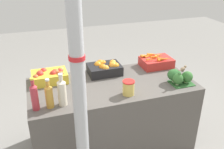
% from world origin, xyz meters
% --- Properties ---
extents(ground_plane, '(10.00, 10.00, 0.00)m').
position_xyz_m(ground_plane, '(0.00, 0.00, 0.00)').
color(ground_plane, gray).
extents(market_table, '(1.66, 0.79, 0.77)m').
position_xyz_m(market_table, '(0.00, 0.00, 0.38)').
color(market_table, '#56514C').
rests_on(market_table, ground_plane).
extents(support_pole, '(0.11, 0.11, 2.45)m').
position_xyz_m(support_pole, '(-0.45, -0.62, 1.23)').
color(support_pole, '#B7BABF').
rests_on(support_pole, ground_plane).
extents(apple_crate, '(0.35, 0.25, 0.14)m').
position_xyz_m(apple_crate, '(-0.59, 0.24, 0.83)').
color(apple_crate, gold).
rests_on(apple_crate, market_table).
extents(orange_crate, '(0.35, 0.25, 0.14)m').
position_xyz_m(orange_crate, '(-0.00, 0.24, 0.83)').
color(orange_crate, black).
rests_on(orange_crate, market_table).
extents(carrot_crate, '(0.35, 0.26, 0.14)m').
position_xyz_m(carrot_crate, '(0.62, 0.24, 0.83)').
color(carrot_crate, red).
rests_on(carrot_crate, market_table).
extents(broccoli_pile, '(0.24, 0.20, 0.15)m').
position_xyz_m(broccoli_pile, '(0.64, -0.21, 0.84)').
color(broccoli_pile, '#2D602D').
rests_on(broccoli_pile, market_table).
extents(juice_bottle_ruby, '(0.06, 0.06, 0.30)m').
position_xyz_m(juice_bottle_ruby, '(-0.75, -0.24, 0.89)').
color(juice_bottle_ruby, '#B2333D').
rests_on(juice_bottle_ruby, market_table).
extents(juice_bottle_amber, '(0.07, 0.07, 0.27)m').
position_xyz_m(juice_bottle_amber, '(-0.64, -0.24, 0.88)').
color(juice_bottle_amber, gold).
rests_on(juice_bottle_amber, market_table).
extents(juice_bottle_cloudy, '(0.07, 0.07, 0.30)m').
position_xyz_m(juice_bottle_cloudy, '(-0.53, -0.24, 0.90)').
color(juice_bottle_cloudy, beige).
rests_on(juice_bottle_cloudy, market_table).
extents(pickle_jar, '(0.11, 0.11, 0.14)m').
position_xyz_m(pickle_jar, '(0.08, -0.25, 0.84)').
color(pickle_jar, '#DBBC56').
rests_on(pickle_jar, market_table).
extents(sparrow_bird, '(0.13, 0.07, 0.05)m').
position_xyz_m(sparrow_bird, '(0.65, -0.24, 0.94)').
color(sparrow_bird, '#4C3D2D').
rests_on(sparrow_bird, broccoli_pile).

